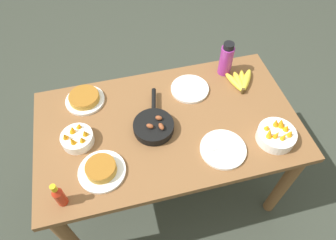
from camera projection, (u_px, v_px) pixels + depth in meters
name	position (u px, v px, depth m)	size (l,w,h in m)	color
ground_plane	(168.00, 184.00, 2.22)	(14.00, 14.00, 0.00)	#383D33
dining_table	(168.00, 136.00, 1.70)	(1.41, 0.80, 0.76)	brown
banana_bunch	(241.00, 81.00, 1.77)	(0.19, 0.19, 0.04)	yellow
skillet	(154.00, 126.00, 1.57)	(0.21, 0.36, 0.08)	black
frittata_plate_center	(102.00, 170.00, 1.42)	(0.23, 0.23, 0.06)	white
frittata_plate_side	(85.00, 99.00, 1.69)	(0.22, 0.22, 0.05)	white
empty_plate_near_front	(223.00, 149.00, 1.50)	(0.23, 0.23, 0.02)	white
empty_plate_far_left	(190.00, 89.00, 1.75)	(0.22, 0.22, 0.02)	white
fruit_bowl_mango	(276.00, 135.00, 1.52)	(0.19, 0.19, 0.12)	white
fruit_bowl_citrus	(77.00, 138.00, 1.51)	(0.16, 0.16, 0.11)	white
water_bottle	(226.00, 59.00, 1.76)	(0.08, 0.08, 0.22)	#992D89
hot_sauce_bottle	(59.00, 195.00, 1.29)	(0.05, 0.05, 0.16)	#B72814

